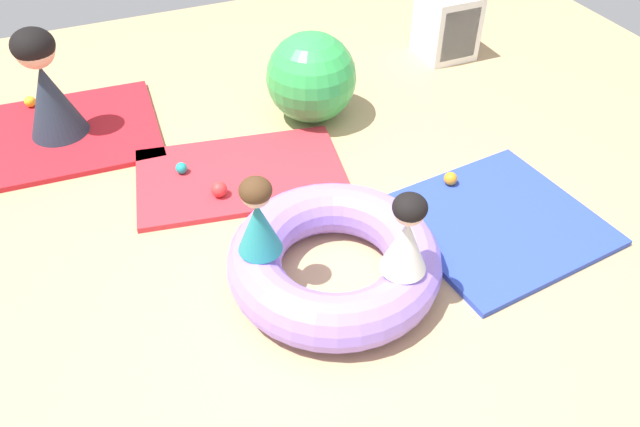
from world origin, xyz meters
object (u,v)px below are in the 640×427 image
at_px(inflatable_cushion, 334,260).
at_px(play_ball_teal, 181,168).
at_px(play_ball_orange, 450,179).
at_px(play_ball_yellow, 30,102).
at_px(storage_cube, 448,26).
at_px(exercise_ball_large, 311,77).
at_px(play_ball_red, 219,189).
at_px(child_in_teal, 258,217).
at_px(adult_seated, 46,85).
at_px(child_in_white, 407,235).

bearing_deg(inflatable_cushion, play_ball_teal, 114.26).
bearing_deg(play_ball_orange, play_ball_yellow, 139.63).
relative_size(play_ball_orange, play_ball_yellow, 1.04).
xyz_separation_m(play_ball_yellow, play_ball_teal, (0.88, -1.30, -0.00)).
bearing_deg(storage_cube, exercise_ball_large, -162.58).
bearing_deg(play_ball_red, child_in_teal, -89.09).
bearing_deg(child_in_teal, exercise_ball_large, 14.67).
distance_m(child_in_teal, adult_seated, 2.19).
distance_m(child_in_white, exercise_ball_large, 1.98).
bearing_deg(storage_cube, play_ball_red, -154.19).
height_order(play_ball_red, storage_cube, storage_cube).
relative_size(inflatable_cushion, adult_seated, 1.48).
bearing_deg(play_ball_red, exercise_ball_large, 36.96).
bearing_deg(play_ball_red, play_ball_teal, 116.63).
distance_m(inflatable_cushion, play_ball_orange, 1.13).
height_order(child_in_teal, storage_cube, child_in_teal).
distance_m(adult_seated, play_ball_yellow, 0.60).
distance_m(play_ball_yellow, play_ball_teal, 1.57).
height_order(child_in_teal, child_in_white, child_in_white).
xyz_separation_m(inflatable_cushion, play_ball_teal, (-0.57, 1.26, -0.07)).
bearing_deg(storage_cube, play_ball_teal, -162.14).
relative_size(adult_seated, play_ball_teal, 10.24).
relative_size(play_ball_teal, exercise_ball_large, 0.12).
relative_size(play_ball_yellow, exercise_ball_large, 0.13).
bearing_deg(exercise_ball_large, play_ball_red, -143.04).
xyz_separation_m(child_in_white, adult_seated, (-1.51, 2.41, -0.10)).
bearing_deg(adult_seated, play_ball_red, -44.98).
bearing_deg(storage_cube, adult_seated, 179.89).
bearing_deg(storage_cube, inflatable_cushion, -133.97).
height_order(child_in_white, exercise_ball_large, child_in_white).
bearing_deg(child_in_white, inflatable_cushion, -100.18).
xyz_separation_m(child_in_teal, play_ball_yellow, (-1.06, 2.46, -0.44)).
bearing_deg(adult_seated, play_ball_teal, -41.56).
relative_size(child_in_white, play_ball_teal, 6.00).
distance_m(child_in_teal, play_ball_orange, 1.53).
xyz_separation_m(inflatable_cushion, adult_seated, (-1.27, 2.10, 0.28)).
bearing_deg(play_ball_teal, adult_seated, 130.11).
bearing_deg(exercise_ball_large, child_in_teal, -121.08).
bearing_deg(adult_seated, play_ball_yellow, 119.26).
xyz_separation_m(play_ball_red, storage_cube, (2.42, 1.17, 0.19)).
bearing_deg(exercise_ball_large, adult_seated, 165.42).
relative_size(play_ball_yellow, play_ball_teal, 1.09).
height_order(inflatable_cushion, play_ball_teal, inflatable_cushion).
bearing_deg(storage_cube, play_ball_yellow, 172.31).
bearing_deg(play_ball_red, adult_seated, 126.68).
relative_size(child_in_white, exercise_ball_large, 0.70).
height_order(play_ball_orange, play_ball_teal, play_ball_orange).
relative_size(play_ball_red, storage_cube, 0.18).
bearing_deg(exercise_ball_large, storage_cube, 17.42).
distance_m(play_ball_red, storage_cube, 2.69).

